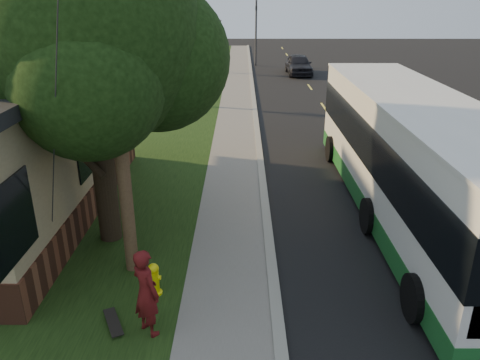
{
  "coord_description": "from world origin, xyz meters",
  "views": [
    {
      "loc": [
        -0.72,
        -8.49,
        6.16
      ],
      "look_at": [
        -0.77,
        3.05,
        1.5
      ],
      "focal_mm": 35.0,
      "sensor_mm": 36.0,
      "label": 1
    }
  ],
  "objects_px": {
    "transit_bus": "(413,155)",
    "dumpster": "(51,171)",
    "fire_hydrant": "(154,279)",
    "bare_tree_far": "(213,48)",
    "bare_tree_near": "(192,69)",
    "skateboard_main": "(113,322)",
    "leafy_tree": "(92,38)",
    "utility_pole": "(113,74)",
    "distant_car": "(299,64)",
    "traffic_signal": "(256,29)",
    "skateboarder": "(146,292)"
  },
  "relations": [
    {
      "from": "skateboard_main",
      "to": "bare_tree_far",
      "type": "bearing_deg",
      "value": 89.56
    },
    {
      "from": "bare_tree_near",
      "to": "distant_car",
      "type": "xyz_separation_m",
      "value": [
        7.3,
        11.39,
        -1.37
      ]
    },
    {
      "from": "traffic_signal",
      "to": "dumpster",
      "type": "relative_size",
      "value": 4.05
    },
    {
      "from": "transit_bus",
      "to": "skateboard_main",
      "type": "distance_m",
      "value": 9.07
    },
    {
      "from": "bare_tree_near",
      "to": "distant_car",
      "type": "relative_size",
      "value": 0.94
    },
    {
      "from": "traffic_signal",
      "to": "skateboarder",
      "type": "xyz_separation_m",
      "value": [
        -3.0,
        -35.21,
        -2.2
      ]
    },
    {
      "from": "distant_car",
      "to": "leafy_tree",
      "type": "bearing_deg",
      "value": -107.5
    },
    {
      "from": "fire_hydrant",
      "to": "bare_tree_far",
      "type": "relative_size",
      "value": 0.18
    },
    {
      "from": "leafy_tree",
      "to": "dumpster",
      "type": "distance_m",
      "value": 6.31
    },
    {
      "from": "fire_hydrant",
      "to": "leafy_tree",
      "type": "distance_m",
      "value": 5.65
    },
    {
      "from": "transit_bus",
      "to": "dumpster",
      "type": "relative_size",
      "value": 9.57
    },
    {
      "from": "bare_tree_far",
      "to": "skateboard_main",
      "type": "xyz_separation_m",
      "value": [
        -0.24,
        -31.04,
        -1.87
      ]
    },
    {
      "from": "fire_hydrant",
      "to": "skateboard_main",
      "type": "height_order",
      "value": "fire_hydrant"
    },
    {
      "from": "utility_pole",
      "to": "skateboard_main",
      "type": "xyz_separation_m",
      "value": [
        0.06,
        -2.04,
        -4.5
      ]
    },
    {
      "from": "leafy_tree",
      "to": "distant_car",
      "type": "height_order",
      "value": "leafy_tree"
    },
    {
      "from": "utility_pole",
      "to": "dumpster",
      "type": "height_order",
      "value": "utility_pole"
    },
    {
      "from": "fire_hydrant",
      "to": "skateboard_main",
      "type": "bearing_deg",
      "value": -121.56
    },
    {
      "from": "skateboarder",
      "to": "skateboard_main",
      "type": "distance_m",
      "value": 1.13
    },
    {
      "from": "traffic_signal",
      "to": "skateboarder",
      "type": "height_order",
      "value": "traffic_signal"
    },
    {
      "from": "utility_pole",
      "to": "distant_car",
      "type": "height_order",
      "value": "utility_pole"
    },
    {
      "from": "bare_tree_far",
      "to": "transit_bus",
      "type": "bearing_deg",
      "value": -74.72
    },
    {
      "from": "fire_hydrant",
      "to": "skateboarder",
      "type": "distance_m",
      "value": 1.33
    },
    {
      "from": "skateboard_main",
      "to": "fire_hydrant",
      "type": "bearing_deg",
      "value": 58.44
    },
    {
      "from": "leafy_tree",
      "to": "traffic_signal",
      "type": "bearing_deg",
      "value": 81.53
    },
    {
      "from": "leafy_tree",
      "to": "bare_tree_far",
      "type": "bearing_deg",
      "value": 87.55
    },
    {
      "from": "fire_hydrant",
      "to": "bare_tree_near",
      "type": "bearing_deg",
      "value": 92.86
    },
    {
      "from": "skateboard_main",
      "to": "distant_car",
      "type": "bearing_deg",
      "value": 76.98
    },
    {
      "from": "transit_bus",
      "to": "skateboarder",
      "type": "bearing_deg",
      "value": -141.72
    },
    {
      "from": "fire_hydrant",
      "to": "utility_pole",
      "type": "distance_m",
      "value": 4.37
    },
    {
      "from": "utility_pole",
      "to": "fire_hydrant",
      "type": "bearing_deg",
      "value": -54.62
    },
    {
      "from": "leafy_tree",
      "to": "traffic_signal",
      "type": "xyz_separation_m",
      "value": [
        4.67,
        31.35,
        -2.0
      ]
    },
    {
      "from": "leafy_tree",
      "to": "bare_tree_far",
      "type": "height_order",
      "value": "leafy_tree"
    },
    {
      "from": "fire_hydrant",
      "to": "skateboarder",
      "type": "xyz_separation_m",
      "value": [
        0.1,
        -1.21,
        0.53
      ]
    },
    {
      "from": "traffic_signal",
      "to": "transit_bus",
      "type": "bearing_deg",
      "value": -83.15
    },
    {
      "from": "traffic_signal",
      "to": "skateboard_main",
      "type": "relative_size",
      "value": 6.01
    },
    {
      "from": "utility_pole",
      "to": "dumpster",
      "type": "distance_m",
      "value": 7.4
    },
    {
      "from": "skateboarder",
      "to": "skateboard_main",
      "type": "xyz_separation_m",
      "value": [
        -0.74,
        0.17,
        -0.83
      ]
    },
    {
      "from": "bare_tree_near",
      "to": "bare_tree_far",
      "type": "xyz_separation_m",
      "value": [
        0.5,
        12.0,
        -0.15
      ]
    },
    {
      "from": "leafy_tree",
      "to": "skateboarder",
      "type": "bearing_deg",
      "value": -66.6
    },
    {
      "from": "utility_pole",
      "to": "bare_tree_far",
      "type": "bearing_deg",
      "value": 89.4
    },
    {
      "from": "leafy_tree",
      "to": "bare_tree_far",
      "type": "relative_size",
      "value": 1.94
    },
    {
      "from": "leafy_tree",
      "to": "bare_tree_far",
      "type": "distance_m",
      "value": 27.56
    },
    {
      "from": "utility_pole",
      "to": "skateboarder",
      "type": "relative_size",
      "value": 5.07
    },
    {
      "from": "distant_car",
      "to": "dumpster",
      "type": "bearing_deg",
      "value": -115.75
    },
    {
      "from": "leafy_tree",
      "to": "skateboard_main",
      "type": "bearing_deg",
      "value": -75.85
    },
    {
      "from": "skateboarder",
      "to": "dumpster",
      "type": "xyz_separation_m",
      "value": [
        -4.55,
        7.17,
        -0.34
      ]
    },
    {
      "from": "transit_bus",
      "to": "dumpster",
      "type": "xyz_separation_m",
      "value": [
        -11.15,
        1.96,
        -1.25
      ]
    },
    {
      "from": "skateboarder",
      "to": "skateboard_main",
      "type": "relative_size",
      "value": 1.95
    },
    {
      "from": "fire_hydrant",
      "to": "bare_tree_far",
      "type": "height_order",
      "value": "bare_tree_far"
    },
    {
      "from": "utility_pole",
      "to": "bare_tree_far",
      "type": "relative_size",
      "value": 2.25
    }
  ]
}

